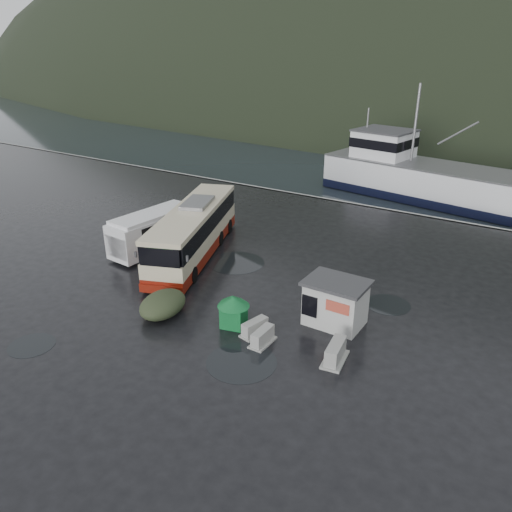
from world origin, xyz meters
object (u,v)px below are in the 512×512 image
Objects in this scene: white_van at (156,250)px; waste_bin_right at (234,325)px; coach_bus at (195,255)px; ticket_kiosk at (334,323)px; dome_tent at (164,314)px; fishing_trawler at (438,187)px; jersey_barrier_b at (263,343)px; jersey_barrier_a at (255,334)px; waste_bin_left at (233,318)px; jersey_barrier_c at (335,361)px.

white_van is 4.05× the size of waste_bin_right.
coach_bus reaches higher than ticket_kiosk.
fishing_trawler is (5.63, 32.23, 0.00)m from dome_tent.
coach_bus is 11.59m from ticket_kiosk.
ticket_kiosk is at bearing 59.25° from jersey_barrier_b.
coach_bus is at bearing 117.06° from dome_tent.
white_van is 12.25m from jersey_barrier_a.
white_van is 4.97× the size of waste_bin_left.
fishing_trawler reaches higher than jersey_barrier_c.
waste_bin_right is at bearing -50.24° from waste_bin_left.
waste_bin_left is 0.68m from waste_bin_right.
white_van is 10.42m from waste_bin_left.
waste_bin_left is 0.81× the size of waste_bin_right.
ticket_kiosk is at bearing 34.95° from waste_bin_right.
jersey_barrier_c is (4.09, 0.07, 0.00)m from jersey_barrier_a.
white_van is 4.34× the size of jersey_barrier_a.
dome_tent is 1.97× the size of jersey_barrier_a.
jersey_barrier_c is (12.53, -5.86, 0.00)m from coach_bus.
dome_tent is 5.02m from jersey_barrier_a.
jersey_barrier_c is at bearing -0.35° from waste_bin_right.
jersey_barrier_b is at bearing 4.57° from dome_tent.
ticket_kiosk is (4.48, 2.31, 0.00)m from waste_bin_left.
jersey_barrier_b is 0.85× the size of jersey_barrier_c.
jersey_barrier_a is (4.93, 0.93, 0.00)m from dome_tent.
fishing_trawler is at bearing 48.86° from coach_bus.
waste_bin_right is at bearing -144.78° from ticket_kiosk.
dome_tent is at bearing -154.07° from waste_bin_left.
jersey_barrier_a is (8.44, -5.93, 0.00)m from coach_bus.
ticket_kiosk is 2.00× the size of jersey_barrier_b.
waste_bin_right reaches higher than jersey_barrier_c.
fishing_trawler is (11.83, 26.19, 0.00)m from white_van.
coach_bus is 7.59× the size of waste_bin_right.
dome_tent is (-3.21, -1.56, 0.00)m from waste_bin_left.
waste_bin_left is at bearing -21.00° from white_van.
ticket_kiosk is 3.16m from jersey_barrier_c.
jersey_barrier_c is (1.33, -2.86, 0.00)m from ticket_kiosk.
coach_bus is 4.04× the size of ticket_kiosk.
jersey_barrier_b is (2.45, -1.11, 0.00)m from waste_bin_left.
white_van is at bearing 154.52° from waste_bin_left.
fishing_trawler is at bearing 88.73° from jersey_barrier_a.
jersey_barrier_c is at bearing 9.34° from jersey_barrier_b.
white_van is 14.06m from ticket_kiosk.
ticket_kiosk is at bearing -76.42° from fishing_trawler.
waste_bin_left is at bearing 155.65° from jersey_barrier_b.
jersey_barrier_a is 31.31m from fishing_trawler.
fishing_trawler is (2.42, 30.67, 0.00)m from waste_bin_left.
waste_bin_left is 5.04m from ticket_kiosk.
jersey_barrier_a is 0.87m from jersey_barrier_b.
ticket_kiosk is at bearing 46.80° from jersey_barrier_a.
fishing_trawler reaches higher than ticket_kiosk.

